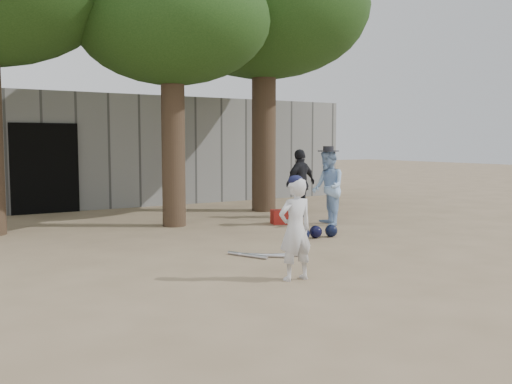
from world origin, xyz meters
TOP-DOWN VIEW (x-y plane):
  - ground at (0.00, 0.00)m, footprint 70.00×70.00m
  - boy_player at (-0.02, -0.91)m, footprint 0.49×0.33m
  - spectator_blue at (3.34, 2.54)m, footprint 0.85×0.94m
  - spectator_dark at (3.62, 3.87)m, footprint 0.99×0.58m
  - red_bag at (2.66, 3.25)m, footprint 0.50×0.44m
  - back_building at (-0.00, 10.33)m, footprint 16.00×5.24m
  - helmet_row at (2.16, 1.40)m, footprint 0.87×0.28m
  - bat_pile at (0.40, 0.52)m, footprint 0.86×0.77m
  - tree_row at (0.74, 5.02)m, footprint 11.40×5.80m

SIDE VIEW (x-z plane):
  - ground at x=0.00m, z-range 0.00..0.00m
  - bat_pile at x=0.40m, z-range 0.00..0.06m
  - helmet_row at x=2.16m, z-range 0.00..0.23m
  - red_bag at x=2.66m, z-range 0.00..0.30m
  - boy_player at x=-0.02m, z-range 0.00..1.30m
  - spectator_dark at x=3.62m, z-range 0.00..1.58m
  - spectator_blue at x=3.34m, z-range 0.00..1.59m
  - back_building at x=0.00m, z-range 0.00..3.00m
  - tree_row at x=0.74m, z-range 1.34..8.03m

